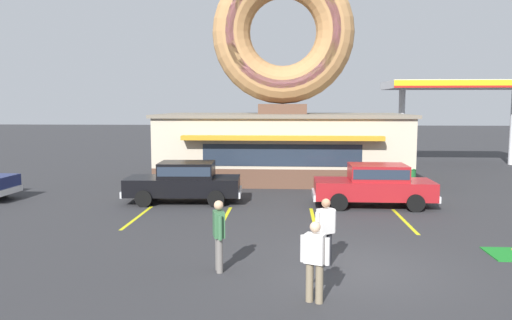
{
  "coord_description": "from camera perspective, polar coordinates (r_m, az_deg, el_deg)",
  "views": [
    {
      "loc": [
        -1.67,
        -11.47,
        3.86
      ],
      "look_at": [
        -2.67,
        5.0,
        2.0
      ],
      "focal_mm": 35.0,
      "sensor_mm": 36.0,
      "label": 1
    }
  ],
  "objects": [
    {
      "name": "parking_stripe_mid_left",
      "position": [
        16.94,
        6.6,
        -6.77
      ],
      "size": [
        0.12,
        3.6,
        0.01
      ],
      "primitive_type": "cube",
      "color": "yellow",
      "rests_on": "ground"
    },
    {
      "name": "parking_stripe_left",
      "position": [
        17.04,
        -3.6,
        -6.66
      ],
      "size": [
        0.12,
        3.6,
        0.01
      ],
      "primitive_type": "cube",
      "color": "yellow",
      "rests_on": "ground"
    },
    {
      "name": "car_black",
      "position": [
        19.76,
        -8.17,
        -2.33
      ],
      "size": [
        4.64,
        2.14,
        1.6
      ],
      "color": "black",
      "rests_on": "ground"
    },
    {
      "name": "parking_stripe_centre",
      "position": [
        17.36,
        16.6,
        -6.67
      ],
      "size": [
        0.12,
        3.6,
        0.01
      ],
      "primitive_type": "cube",
      "color": "yellow",
      "rests_on": "ground"
    },
    {
      "name": "ground_plane",
      "position": [
        12.21,
        11.4,
        -12.12
      ],
      "size": [
        160.0,
        160.0,
        0.0
      ],
      "primitive_type": "plane",
      "color": "#2D2D30"
    },
    {
      "name": "trash_bin",
      "position": [
        23.22,
        17.1,
        -2.18
      ],
      "size": [
        0.57,
        0.57,
        0.97
      ],
      "color": "#1E662D",
      "rests_on": "ground"
    },
    {
      "name": "car_red",
      "position": [
        19.33,
        13.43,
        -2.64
      ],
      "size": [
        4.57,
        2.01,
        1.6
      ],
      "color": "maroon",
      "rests_on": "ground"
    },
    {
      "name": "parking_stripe_far_left",
      "position": [
        17.66,
        -13.37,
        -6.36
      ],
      "size": [
        0.12,
        3.6,
        0.01
      ],
      "primitive_type": "cube",
      "color": "yellow",
      "rests_on": "ground"
    },
    {
      "name": "donut_shop_building",
      "position": [
        25.41,
        3.05,
        6.15
      ],
      "size": [
        12.3,
        6.75,
        10.96
      ],
      "color": "brown",
      "rests_on": "ground"
    },
    {
      "name": "pedestrian_leather_jacket_man",
      "position": [
        12.05,
        7.95,
        -7.82
      ],
      "size": [
        0.51,
        0.41,
        1.64
      ],
      "color": "#232328",
      "rests_on": "ground"
    },
    {
      "name": "gas_station_canopy",
      "position": [
        34.34,
        22.16,
        7.63
      ],
      "size": [
        9.0,
        4.46,
        5.3
      ],
      "color": "silver",
      "rests_on": "ground"
    },
    {
      "name": "pedestrian_hooded_kid",
      "position": [
        9.9,
        6.73,
        -11.07
      ],
      "size": [
        0.56,
        0.37,
        1.61
      ],
      "color": "#7F7056",
      "rests_on": "ground"
    },
    {
      "name": "pedestrian_blue_sweater_man",
      "position": [
        11.6,
        -4.26,
        -8.24
      ],
      "size": [
        0.33,
        0.58,
        1.67
      ],
      "color": "slate",
      "rests_on": "ground"
    }
  ]
}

